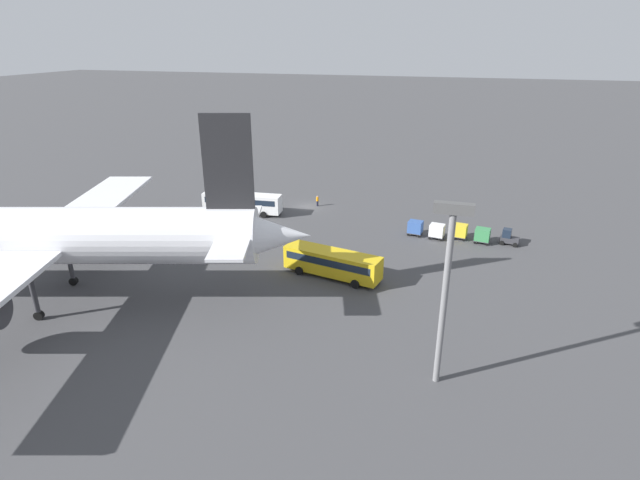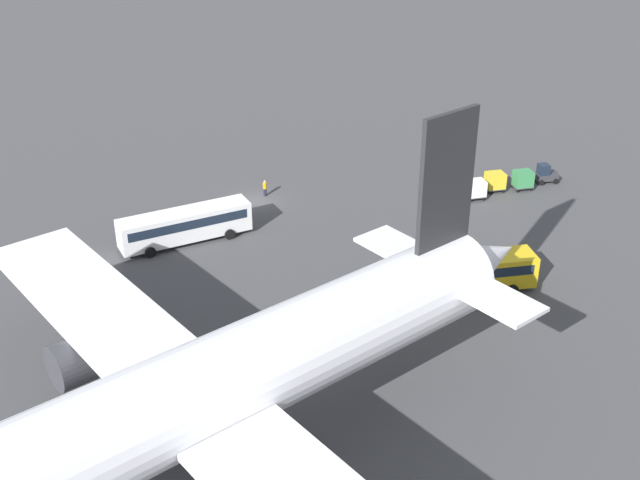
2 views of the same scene
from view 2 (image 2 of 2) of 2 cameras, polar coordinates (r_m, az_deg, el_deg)
ground_plane at (r=83.06m, az=-4.61°, el=2.79°), size 600.00×600.00×0.00m
airplane at (r=44.16m, az=-10.56°, el=-11.73°), size 56.20×48.74×19.32m
shuttle_bus_near at (r=74.89m, az=-9.58°, el=1.15°), size 12.47×3.60×3.17m
shuttle_bus_far at (r=67.29m, az=10.40°, el=-2.20°), size 11.79×5.07×3.12m
baggage_tug at (r=90.15m, az=15.72°, el=4.53°), size 2.60×2.01×2.10m
worker_person at (r=83.77m, az=-3.94°, el=3.69°), size 0.38×0.38×1.74m
cargo_cart_green at (r=87.66m, az=14.22°, el=4.23°), size 2.23×1.97×2.06m
cargo_cart_yellow at (r=86.55m, az=12.34°, el=4.14°), size 2.23×1.97×2.06m
cargo_cart_white at (r=84.30m, az=10.99°, el=3.63°), size 2.23×1.97×2.06m
cargo_cart_blue at (r=83.17m, az=9.08°, el=3.45°), size 2.23×1.97×2.06m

